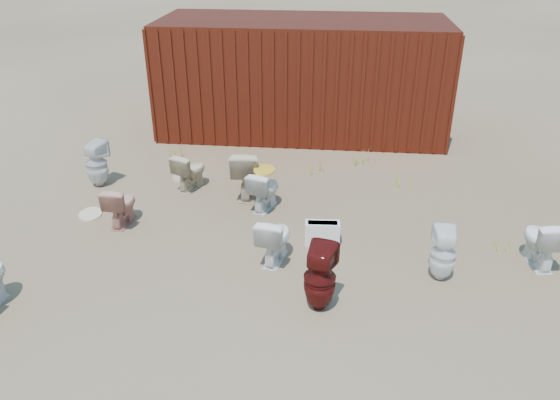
# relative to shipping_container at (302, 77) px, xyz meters

# --- Properties ---
(ground) EXTENTS (100.00, 100.00, 0.00)m
(ground) POSITION_rel_shipping_container_xyz_m (0.00, -5.20, -1.20)
(ground) COLOR brown
(ground) RESTS_ON ground
(shipping_container) EXTENTS (6.00, 2.40, 2.40)m
(shipping_container) POSITION_rel_shipping_container_xyz_m (0.00, 0.00, 0.00)
(shipping_container) COLOR #4B110C
(shipping_container) RESTS_ON ground
(toilet_front_pink) EXTENTS (0.41, 0.66, 0.65)m
(toilet_front_pink) POSITION_rel_shipping_container_xyz_m (-2.46, -4.59, -0.87)
(toilet_front_pink) COLOR tan
(toilet_front_pink) RESTS_ON ground
(toilet_front_c) EXTENTS (0.51, 0.74, 0.69)m
(toilet_front_c) POSITION_rel_shipping_container_xyz_m (0.01, -5.36, -0.85)
(toilet_front_c) COLOR white
(toilet_front_c) RESTS_ON ground
(toilet_front_maroon) EXTENTS (0.47, 0.48, 0.86)m
(toilet_front_maroon) POSITION_rel_shipping_container_xyz_m (0.66, -6.34, -0.77)
(toilet_front_maroon) COLOR #500F0D
(toilet_front_maroon) RESTS_ON ground
(toilet_front_e) EXTENTS (0.48, 0.74, 0.72)m
(toilet_front_e) POSITION_rel_shipping_container_xyz_m (3.60, -5.07, -0.84)
(toilet_front_e) COLOR white
(toilet_front_e) RESTS_ON ground
(toilet_back_a) EXTENTS (0.50, 0.50, 0.84)m
(toilet_back_a) POSITION_rel_shipping_container_xyz_m (-3.37, -3.30, -0.78)
(toilet_back_a) COLOR silver
(toilet_back_a) RESTS_ON ground
(toilet_back_beige_left) EXTENTS (0.50, 0.85, 0.86)m
(toilet_back_beige_left) POSITION_rel_shipping_container_xyz_m (-0.69, -3.40, -0.77)
(toilet_back_beige_left) COLOR beige
(toilet_back_beige_left) RESTS_ON ground
(toilet_back_beige_right) EXTENTS (0.60, 0.74, 0.66)m
(toilet_back_beige_right) POSITION_rel_shipping_container_xyz_m (-1.72, -3.24, -0.87)
(toilet_back_beige_right) COLOR beige
(toilet_back_beige_right) RESTS_ON ground
(toilet_back_yellowlid) EXTENTS (0.57, 0.75, 0.67)m
(toilet_back_yellowlid) POSITION_rel_shipping_container_xyz_m (-0.33, -3.85, -0.86)
(toilet_back_yellowlid) COLOR white
(toilet_back_yellowlid) RESTS_ON ground
(toilet_back_e) EXTENTS (0.34, 0.35, 0.75)m
(toilet_back_e) POSITION_rel_shipping_container_xyz_m (2.22, -5.55, -0.83)
(toilet_back_e) COLOR white
(toilet_back_e) RESTS_ON ground
(yellow_lid) EXTENTS (0.34, 0.43, 0.02)m
(yellow_lid) POSITION_rel_shipping_container_xyz_m (-0.33, -3.85, -0.51)
(yellow_lid) COLOR gold
(yellow_lid) RESTS_ON toilet_back_yellowlid
(loose_tank) EXTENTS (0.51, 0.23, 0.35)m
(loose_tank) POSITION_rel_shipping_container_xyz_m (0.64, -4.85, -1.02)
(loose_tank) COLOR white
(loose_tank) RESTS_ON ground
(loose_lid_near) EXTENTS (0.41, 0.51, 0.02)m
(loose_lid_near) POSITION_rel_shipping_container_xyz_m (-1.98, -2.84, -1.19)
(loose_lid_near) COLOR tan
(loose_lid_near) RESTS_ON ground
(loose_lid_far) EXTENTS (0.48, 0.55, 0.02)m
(loose_lid_far) POSITION_rel_shipping_container_xyz_m (-3.09, -4.37, -1.19)
(loose_lid_far) COLOR beige
(loose_lid_far) RESTS_ON ground
(weed_clump_a) EXTENTS (0.36, 0.36, 0.27)m
(weed_clump_a) POSITION_rel_shipping_container_xyz_m (-2.43, -1.90, -1.06)
(weed_clump_a) COLOR #999B3E
(weed_clump_a) RESTS_ON ground
(weed_clump_b) EXTENTS (0.32, 0.32, 0.26)m
(weed_clump_b) POSITION_rel_shipping_container_xyz_m (0.42, -2.35, -1.07)
(weed_clump_b) COLOR #999B3E
(weed_clump_b) RESTS_ON ground
(weed_clump_c) EXTENTS (0.36, 0.36, 0.35)m
(weed_clump_c) POSITION_rel_shipping_container_xyz_m (2.00, -2.79, -1.02)
(weed_clump_c) COLOR #999B3E
(weed_clump_c) RESTS_ON ground
(weed_clump_d) EXTENTS (0.30, 0.30, 0.26)m
(weed_clump_d) POSITION_rel_shipping_container_xyz_m (-0.91, -1.96, -1.07)
(weed_clump_d) COLOR #999B3E
(weed_clump_d) RESTS_ON ground
(weed_clump_e) EXTENTS (0.34, 0.34, 0.32)m
(weed_clump_e) POSITION_rel_shipping_container_xyz_m (1.27, -1.82, -1.04)
(weed_clump_e) COLOR #999B3E
(weed_clump_e) RESTS_ON ground
(weed_clump_f) EXTENTS (0.28, 0.28, 0.21)m
(weed_clump_f) POSITION_rel_shipping_container_xyz_m (3.25, -4.76, -1.09)
(weed_clump_f) COLOR #999B3E
(weed_clump_f) RESTS_ON ground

